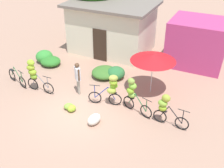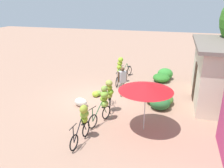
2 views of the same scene
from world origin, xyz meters
name	(u,v)px [view 2 (image 2 of 2)]	position (x,y,z in m)	size (l,w,h in m)	color
ground_plane	(95,98)	(0.00, 0.00, 0.00)	(60.00, 60.00, 0.00)	#A57B65
hedge_bush_front_left	(165,74)	(-4.45, 3.51, 0.37)	(1.02, 1.03, 0.75)	#378C34
hedge_bush_front_right	(161,78)	(-3.86, 3.31, 0.26)	(1.24, 1.12, 0.53)	#2E7628
hedge_bush_mid	(159,99)	(-0.31, 3.48, 0.26)	(1.41, 1.46, 0.52)	#3C6E29
hedge_bush_by_door	(160,103)	(0.35, 3.56, 0.34)	(0.98, 1.03, 0.67)	#2D6F37
market_umbrella	(146,87)	(2.51, 3.09, 1.94)	(2.20, 2.20, 2.12)	beige
bicycle_leftmost	(125,72)	(-4.13, 0.78, 0.35)	(1.65, 0.59, 0.97)	black
bicycle_near_pile	(120,68)	(-2.81, 0.68, 1.00)	(1.59, 0.45, 1.70)	black
bicycle_center_loaded	(109,92)	(1.19, 1.19, 0.96)	(1.55, 0.61, 1.62)	black
bicycle_by_shop	(103,102)	(2.27, 1.22, 0.94)	(1.56, 0.63, 1.65)	black
bicycle_rightmost	(83,120)	(3.86, 0.92, 0.85)	(1.57, 0.39, 1.45)	black
banana_pile_on_ground	(97,94)	(-0.31, -0.01, 0.15)	(0.75, 0.63, 0.32)	olive
produce_sack	(81,102)	(1.15, -0.37, 0.22)	(0.70, 0.44, 0.44)	silver
person_vendor	(122,79)	(-0.69, 1.37, 1.05)	(0.44, 0.42, 1.71)	gray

